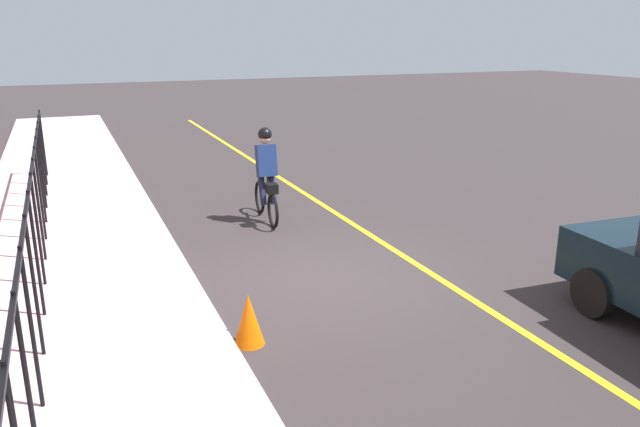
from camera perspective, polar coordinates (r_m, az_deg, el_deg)
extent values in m
plane|color=#322B2C|center=(9.21, 0.27, -6.07)|extent=(80.00, 80.00, 0.00)
cube|color=yellow|center=(9.91, 8.83, -4.60)|extent=(36.00, 0.12, 0.01)
cube|color=#B99EAA|center=(8.55, -21.42, -8.58)|extent=(40.00, 3.20, 0.15)
cylinder|color=black|center=(5.30, -25.47, -14.46)|extent=(0.04, 0.04, 1.60)
cylinder|color=black|center=(6.24, -25.18, -9.67)|extent=(0.04, 0.04, 1.60)
cylinder|color=black|center=(7.21, -24.98, -6.15)|extent=(0.04, 0.04, 1.60)
cylinder|color=black|center=(8.20, -24.83, -3.47)|extent=(0.04, 0.04, 1.60)
cylinder|color=black|center=(9.21, -24.71, -1.37)|extent=(0.04, 0.04, 1.60)
cylinder|color=black|center=(10.22, -24.61, 0.31)|extent=(0.04, 0.04, 1.60)
cylinder|color=black|center=(11.24, -24.54, 1.69)|extent=(0.04, 0.04, 1.60)
cylinder|color=black|center=(12.27, -24.47, 2.83)|extent=(0.04, 0.04, 1.60)
cylinder|color=black|center=(13.31, -24.42, 3.80)|extent=(0.04, 0.04, 1.60)
cylinder|color=black|center=(14.34, -24.37, 4.63)|extent=(0.04, 0.04, 1.60)
cylinder|color=black|center=(15.38, -24.33, 5.35)|extent=(0.04, 0.04, 1.60)
cylinder|color=black|center=(16.42, -24.29, 5.97)|extent=(0.04, 0.04, 1.60)
cube|color=black|center=(9.02, -25.27, 3.17)|extent=(14.77, 0.04, 0.04)
torus|color=black|center=(12.48, -5.62, 1.52)|extent=(0.66, 0.10, 0.66)
torus|color=black|center=(11.49, -4.39, 0.25)|extent=(0.66, 0.10, 0.66)
cube|color=black|center=(11.92, -5.06, 2.07)|extent=(0.93, 0.10, 0.24)
cylinder|color=black|center=(11.74, -4.90, 2.61)|extent=(0.03, 0.03, 0.35)
cube|color=navy|center=(11.69, -5.02, 4.92)|extent=(0.36, 0.38, 0.63)
sphere|color=tan|center=(11.66, -5.13, 6.99)|extent=(0.22, 0.22, 0.22)
sphere|color=black|center=(11.65, -5.14, 7.33)|extent=(0.26, 0.26, 0.26)
cylinder|color=#191E38|center=(11.76, -5.40, 2.36)|extent=(0.34, 0.14, 0.65)
cylinder|color=#191E38|center=(11.81, -4.46, 2.44)|extent=(0.34, 0.14, 0.65)
cube|color=black|center=(11.43, -4.50, 2.34)|extent=(0.25, 0.22, 0.18)
cylinder|color=black|center=(8.70, 24.12, -6.71)|extent=(0.65, 0.25, 0.64)
cone|color=#EC5E05|center=(7.32, -6.63, -9.73)|extent=(0.36, 0.36, 0.63)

